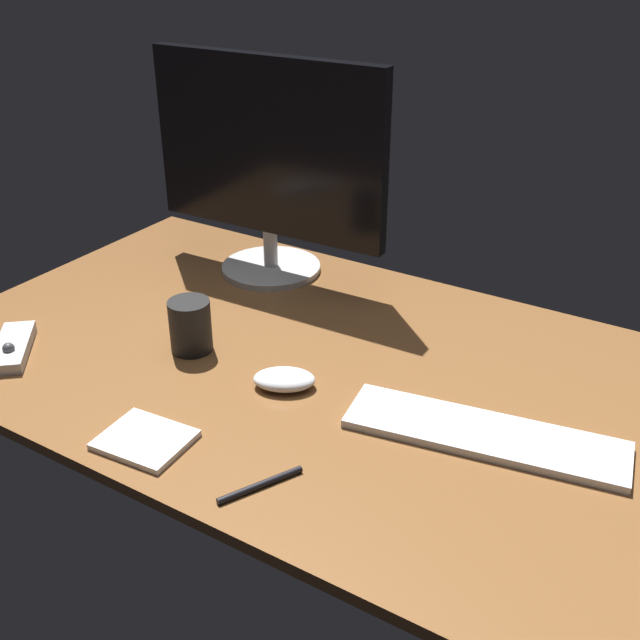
{
  "coord_description": "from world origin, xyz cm",
  "views": [
    {
      "loc": [
        63.6,
        -99.45,
        73.78
      ],
      "look_at": [
        -1.09,
        4.47,
        8.0
      ],
      "focal_mm": 43.56,
      "sensor_mm": 36.0,
      "label": 1
    }
  ],
  "objects_px": {
    "computer_mouse": "(284,379)",
    "notepad": "(145,440)",
    "monitor": "(268,160)",
    "media_remote": "(13,348)",
    "pen": "(260,485)",
    "keyboard": "(485,435)",
    "coffee_mug": "(190,326)"
  },
  "relations": [
    {
      "from": "keyboard",
      "to": "computer_mouse",
      "type": "relative_size",
      "value": 4.07
    },
    {
      "from": "computer_mouse",
      "to": "notepad",
      "type": "distance_m",
      "value": 0.26
    },
    {
      "from": "media_remote",
      "to": "coffee_mug",
      "type": "xyz_separation_m",
      "value": [
        0.27,
        0.18,
        0.04
      ]
    },
    {
      "from": "media_remote",
      "to": "coffee_mug",
      "type": "bearing_deg",
      "value": 83.22
    },
    {
      "from": "monitor",
      "to": "computer_mouse",
      "type": "xyz_separation_m",
      "value": [
        0.29,
        -0.37,
        -0.23
      ]
    },
    {
      "from": "keyboard",
      "to": "coffee_mug",
      "type": "relative_size",
      "value": 4.35
    },
    {
      "from": "media_remote",
      "to": "notepad",
      "type": "relative_size",
      "value": 1.21
    },
    {
      "from": "monitor",
      "to": "pen",
      "type": "xyz_separation_m",
      "value": [
        0.41,
        -0.6,
        -0.25
      ]
    },
    {
      "from": "coffee_mug",
      "to": "media_remote",
      "type": "bearing_deg",
      "value": -145.6
    },
    {
      "from": "media_remote",
      "to": "keyboard",
      "type": "bearing_deg",
      "value": 63.22
    },
    {
      "from": "media_remote",
      "to": "pen",
      "type": "relative_size",
      "value": 1.2
    },
    {
      "from": "monitor",
      "to": "coffee_mug",
      "type": "bearing_deg",
      "value": -79.76
    },
    {
      "from": "notepad",
      "to": "monitor",
      "type": "bearing_deg",
      "value": 107.88
    },
    {
      "from": "keyboard",
      "to": "media_remote",
      "type": "distance_m",
      "value": 0.84
    },
    {
      "from": "keyboard",
      "to": "notepad",
      "type": "height_order",
      "value": "keyboard"
    },
    {
      "from": "monitor",
      "to": "notepad",
      "type": "xyz_separation_m",
      "value": [
        0.2,
        -0.61,
        -0.25
      ]
    },
    {
      "from": "monitor",
      "to": "computer_mouse",
      "type": "bearing_deg",
      "value": -53.95
    },
    {
      "from": "pen",
      "to": "coffee_mug",
      "type": "bearing_deg",
      "value": 79.38
    },
    {
      "from": "keyboard",
      "to": "monitor",
      "type": "bearing_deg",
      "value": 142.33
    },
    {
      "from": "keyboard",
      "to": "computer_mouse",
      "type": "xyz_separation_m",
      "value": [
        -0.34,
        -0.04,
        0.01
      ]
    },
    {
      "from": "monitor",
      "to": "pen",
      "type": "distance_m",
      "value": 0.77
    },
    {
      "from": "media_remote",
      "to": "pen",
      "type": "height_order",
      "value": "media_remote"
    },
    {
      "from": "monitor",
      "to": "keyboard",
      "type": "xyz_separation_m",
      "value": [
        0.63,
        -0.33,
        -0.24
      ]
    },
    {
      "from": "monitor",
      "to": "coffee_mug",
      "type": "relative_size",
      "value": 5.54
    },
    {
      "from": "keyboard",
      "to": "pen",
      "type": "bearing_deg",
      "value": -139.22
    },
    {
      "from": "computer_mouse",
      "to": "media_remote",
      "type": "xyz_separation_m",
      "value": [
        -0.48,
        -0.17,
        -0.0
      ]
    },
    {
      "from": "monitor",
      "to": "notepad",
      "type": "distance_m",
      "value": 0.69
    },
    {
      "from": "coffee_mug",
      "to": "pen",
      "type": "relative_size",
      "value": 0.74
    },
    {
      "from": "keyboard",
      "to": "coffee_mug",
      "type": "distance_m",
      "value": 0.55
    },
    {
      "from": "coffee_mug",
      "to": "pen",
      "type": "height_order",
      "value": "coffee_mug"
    },
    {
      "from": "computer_mouse",
      "to": "pen",
      "type": "relative_size",
      "value": 0.79
    },
    {
      "from": "computer_mouse",
      "to": "coffee_mug",
      "type": "bearing_deg",
      "value": 147.65
    }
  ]
}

